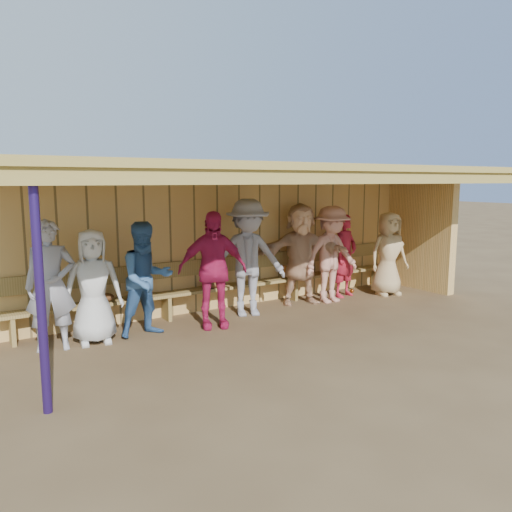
# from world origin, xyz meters

# --- Properties ---
(ground) EXTENTS (90.00, 90.00, 0.00)m
(ground) POSITION_xyz_m (0.00, 0.00, 0.00)
(ground) COLOR brown
(ground) RESTS_ON ground
(player_a) EXTENTS (0.71, 0.53, 1.77)m
(player_a) POSITION_xyz_m (-3.15, 0.54, 0.89)
(player_a) COLOR #9B9AA3
(player_a) RESTS_ON ground
(player_b) EXTENTS (0.86, 0.63, 1.62)m
(player_b) POSITION_xyz_m (-2.60, 0.53, 0.81)
(player_b) COLOR silver
(player_b) RESTS_ON ground
(player_c) EXTENTS (0.86, 0.69, 1.69)m
(player_c) POSITION_xyz_m (-1.85, 0.46, 0.85)
(player_c) COLOR #376097
(player_c) RESTS_ON ground
(player_d) EXTENTS (1.15, 0.76, 1.82)m
(player_d) POSITION_xyz_m (-0.83, 0.30, 0.91)
(player_d) COLOR #BF1E53
(player_d) RESTS_ON ground
(player_e) EXTENTS (1.44, 1.09, 1.98)m
(player_e) POSITION_xyz_m (-0.01, 0.59, 0.99)
(player_e) COLOR gray
(player_e) RESTS_ON ground
(player_f) EXTENTS (1.82, 1.08, 1.87)m
(player_f) POSITION_xyz_m (1.24, 0.75, 0.94)
(player_f) COLOR tan
(player_f) RESTS_ON ground
(player_g) EXTENTS (0.67, 0.52, 1.63)m
(player_g) POSITION_xyz_m (2.34, 0.73, 0.81)
(player_g) COLOR #AF1C2E
(player_g) RESTS_ON ground
(player_h) EXTENTS (0.91, 0.71, 1.66)m
(player_h) POSITION_xyz_m (3.15, 0.36, 0.83)
(player_h) COLOR tan
(player_h) RESTS_ON ground
(player_extra) EXTENTS (1.18, 0.68, 1.81)m
(player_extra) POSITION_xyz_m (1.79, 0.52, 0.91)
(player_extra) COLOR tan
(player_extra) RESTS_ON ground
(dugout_structure) EXTENTS (8.80, 3.20, 2.50)m
(dugout_structure) POSITION_xyz_m (0.39, 0.69, 1.69)
(dugout_structure) COLOR #DDAC5E
(dugout_structure) RESTS_ON ground
(bench) EXTENTS (7.60, 0.34, 0.93)m
(bench) POSITION_xyz_m (0.00, 1.12, 0.53)
(bench) COLOR #9D8143
(bench) RESTS_ON ground
(dugout_equipment) EXTENTS (6.18, 0.62, 0.80)m
(dugout_equipment) POSITION_xyz_m (-0.65, 0.99, 0.49)
(dugout_equipment) COLOR orange
(dugout_equipment) RESTS_ON ground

